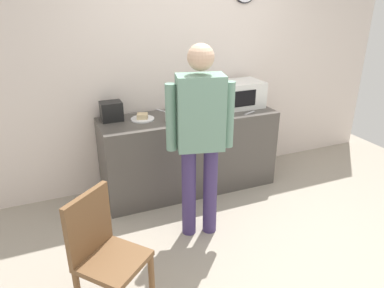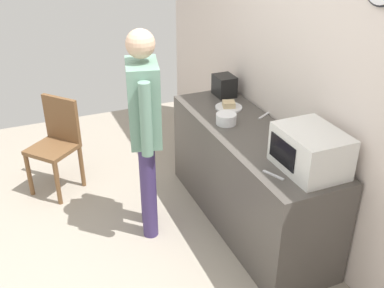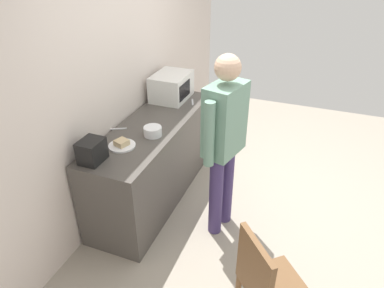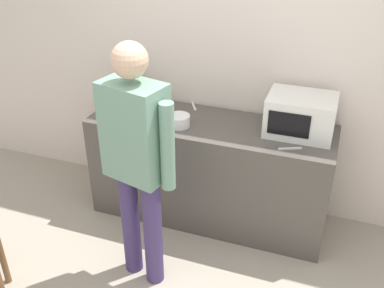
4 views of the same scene
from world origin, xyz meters
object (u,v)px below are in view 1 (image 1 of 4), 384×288
Objects in this scene: microwave at (240,94)px; person_standing at (200,131)px; sandwich_plate at (142,118)px; spoon_utensil at (250,113)px; toaster at (111,111)px; fork_utensil at (161,111)px; wooden_chair at (104,251)px; salad_bowl at (174,117)px.

person_standing reaches higher than microwave.
sandwich_plate reaches higher than spoon_utensil.
sandwich_plate is at bearing -18.72° from toaster.
toaster is 1.51m from spoon_utensil.
fork_utensil is 0.18× the size of wooden_chair.
salad_bowl is at bearing -88.21° from fork_utensil.
person_standing reaches higher than sandwich_plate.
wooden_chair is at bearing -104.07° from toaster.
salad_bowl is 0.39m from fork_utensil.
person_standing is (0.27, -0.89, 0.12)m from sandwich_plate.
wooden_chair is at bearing -146.18° from spoon_utensil.
fork_utensil is at bearing 37.31° from sandwich_plate.
toaster is (-1.49, 0.07, -0.05)m from microwave.
toaster is at bearing 161.28° from sandwich_plate.
fork_utensil is at bearing 10.66° from toaster.
fork_utensil is 2.01m from wooden_chair.
person_standing is at bearing -91.23° from salad_bowl.
person_standing reaches higher than fork_utensil.
spoon_utensil is 1.11m from person_standing.
salad_bowl is at bearing -24.86° from toaster.
wooden_chair is at bearing -148.03° from person_standing.
sandwich_plate reaches higher than fork_utensil.
spoon_utensil is at bearing 33.82° from wooden_chair.
wooden_chair is (-1.89, -1.53, -0.52)m from microwave.
spoon_utensil is at bearing -11.83° from sandwich_plate.
toaster is at bearing 177.15° from microwave.
microwave reaches higher than wooden_chair.
spoon_utensil is at bearing -94.65° from microwave.
salad_bowl reaches higher than spoon_utensil.
toaster is (-0.30, 0.10, 0.08)m from sandwich_plate.
toaster is 0.23× the size of wooden_chair.
microwave is at bearing 85.35° from spoon_utensil.
salad_bowl is at bearing -167.48° from microwave.
toaster reaches higher than sandwich_plate.
fork_utensil is (-0.01, 0.38, -0.04)m from salad_bowl.
person_standing is 1.89× the size of wooden_chair.
fork_utensil is 1.11m from person_standing.
spoon_utensil is at bearing -4.75° from salad_bowl.
salad_bowl reaches higher than fork_utensil.
spoon_utensil is 0.10× the size of person_standing.
toaster is at bearing 75.93° from wooden_chair.
salad_bowl is 0.72m from person_standing.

